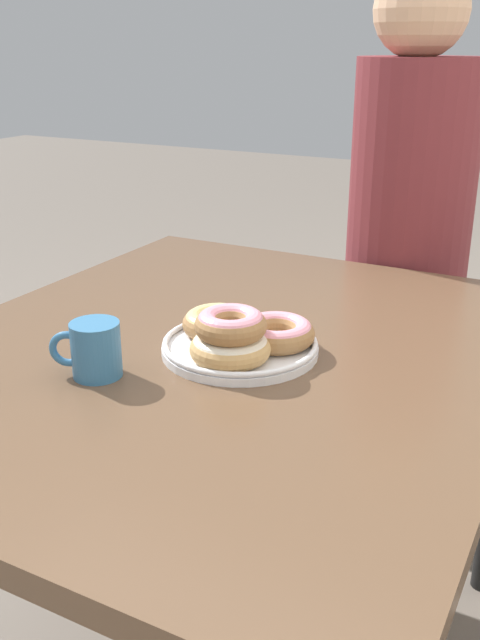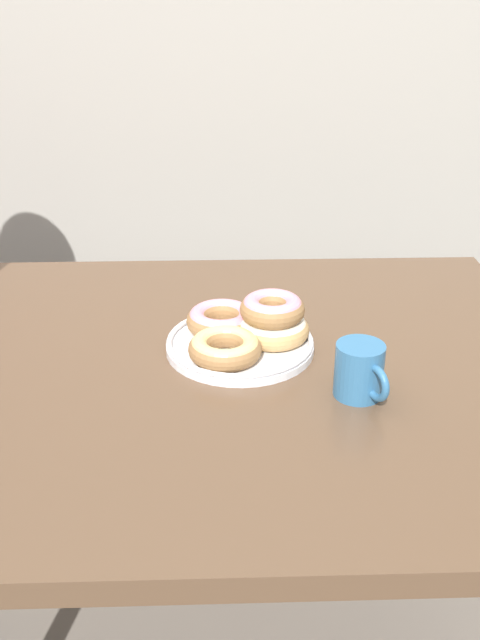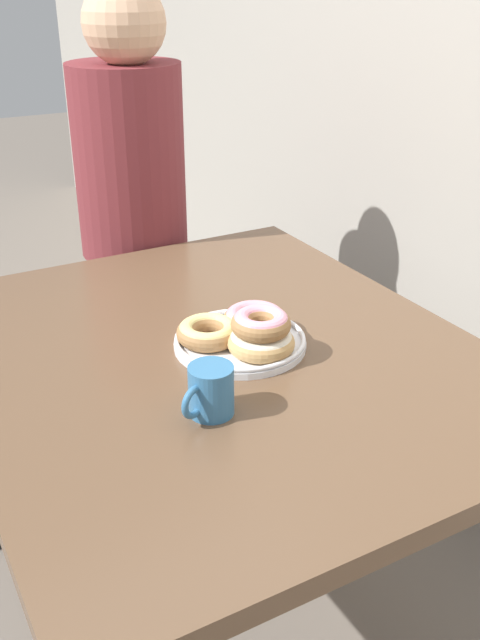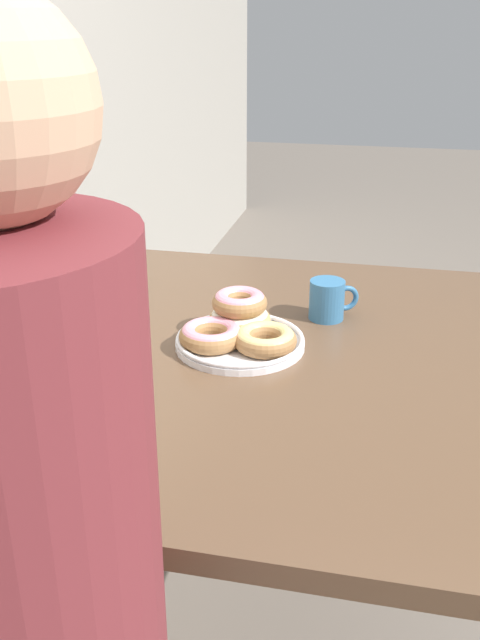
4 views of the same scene
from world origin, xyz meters
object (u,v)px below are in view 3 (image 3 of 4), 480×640
at_px(donut_plate, 244,332).
at_px(person_figure, 133,231).
at_px(coffee_mug, 210,390).
at_px(dining_table, 217,379).

bearing_deg(donut_plate, person_figure, 174.92).
relative_size(donut_plate, coffee_mug, 2.58).
relative_size(dining_table, person_figure, 0.82).
xyz_separation_m(donut_plate, coffee_mug, (0.18, -0.17, 0.01)).
height_order(dining_table, person_figure, person_figure).
bearing_deg(dining_table, person_figure, 171.06).
xyz_separation_m(dining_table, person_figure, (-0.77, 0.12, 0.07)).
bearing_deg(person_figure, dining_table, -8.94).
relative_size(dining_table, coffee_mug, 10.78).
bearing_deg(dining_table, coffee_mug, -29.82).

